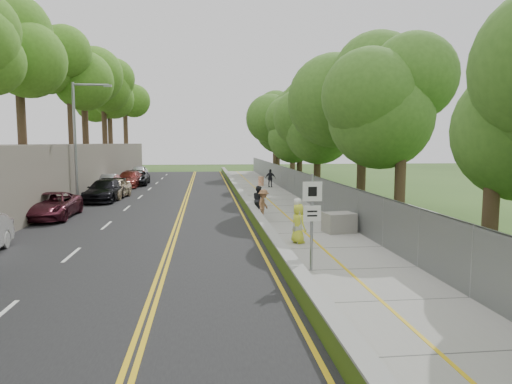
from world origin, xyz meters
name	(u,v)px	position (x,y,z in m)	size (l,w,h in m)	color
ground	(266,251)	(0.00, 0.00, 0.00)	(140.00, 140.00, 0.00)	#33511E
road	(161,202)	(-5.40, 15.00, 0.02)	(11.20, 66.00, 0.04)	black
sidewalk	(274,200)	(2.55, 15.00, 0.03)	(4.20, 66.00, 0.05)	gray
jersey_barrier	(242,197)	(0.25, 15.00, 0.30)	(0.42, 66.00, 0.60)	#8FE41F
rock_embankment	(37,174)	(-13.50, 15.00, 2.00)	(5.00, 66.00, 4.00)	#595147
chainlink_fence	(303,186)	(4.65, 15.00, 1.00)	(0.04, 66.00, 2.00)	slate
trees_embankment	(39,45)	(-13.00, 15.00, 10.50)	(6.40, 66.00, 13.00)	#4C8922
trees_fenceside	(336,102)	(7.00, 15.00, 7.00)	(7.00, 66.00, 14.00)	#467827
streetlight	(79,135)	(-10.46, 14.00, 4.64)	(2.52, 0.22, 8.00)	gray
signpost	(312,211)	(1.05, -3.02, 1.96)	(0.62, 0.09, 3.10)	gray
construction_barrel	(261,181)	(3.00, 26.00, 0.49)	(0.53, 0.53, 0.87)	#EF5C18
concrete_block	(339,223)	(3.77, 3.00, 0.50)	(1.34, 1.01, 0.89)	slate
car_2	(51,206)	(-10.60, 8.50, 0.74)	(2.32, 5.03, 1.40)	#521B28
car_3	(105,190)	(-9.32, 15.79, 0.79)	(2.09, 5.14, 1.49)	black
car_4	(114,188)	(-9.00, 17.41, 0.79)	(1.78, 4.41, 1.50)	tan
car_5	(106,183)	(-10.60, 22.45, 0.75)	(1.51, 4.33, 1.43)	#A7AAAE
car_6	(136,178)	(-9.00, 28.03, 0.76)	(2.40, 5.21, 1.45)	black
car_7	(129,179)	(-9.24, 25.83, 0.77)	(2.05, 5.04, 1.46)	maroon
car_8	(139,172)	(-9.76, 35.64, 0.79)	(1.77, 4.40, 1.50)	silver
painter_0	(298,223)	(1.45, 1.00, 0.86)	(0.79, 0.51, 1.62)	yellow
painter_1	(298,220)	(1.45, 1.07, 0.97)	(0.67, 0.44, 1.84)	white
painter_2	(259,200)	(0.75, 8.83, 0.86)	(0.79, 0.61, 1.62)	black
painter_3	(264,205)	(0.75, 6.64, 0.87)	(1.05, 0.61, 1.63)	#91613D
person_far	(270,178)	(3.68, 24.45, 0.87)	(0.96, 0.40, 1.64)	black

